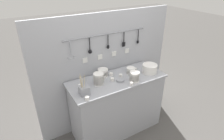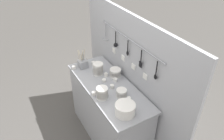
{
  "view_description": "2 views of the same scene",
  "coord_description": "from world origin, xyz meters",
  "px_view_note": "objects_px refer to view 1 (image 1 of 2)",
  "views": [
    {
      "loc": [
        -1.22,
        -1.93,
        2.28
      ],
      "look_at": [
        -0.07,
        0.03,
        1.08
      ],
      "focal_mm": 30.0,
      "sensor_mm": 36.0,
      "label": 1
    },
    {
      "loc": [
        1.9,
        -1.03,
        2.64
      ],
      "look_at": [
        0.04,
        0.03,
        1.18
      ],
      "focal_mm": 35.0,
      "sensor_mm": 36.0,
      "label": 2
    }
  ],
  "objects_px": {
    "cup_by_caddy": "(112,79)",
    "cup_beside_plates": "(131,84)",
    "steel_mixing_bowl": "(120,80)",
    "cup_edge_near": "(80,86)",
    "bowl_stack_tall_left": "(134,77)",
    "cup_back_right": "(103,79)",
    "bowl_stack_back_corner": "(131,71)",
    "cup_centre": "(135,69)",
    "cup_front_right": "(111,74)",
    "bowl_stack_short_front": "(103,72)",
    "cutlery_caddy": "(84,90)",
    "cup_back_left": "(87,98)",
    "plate_stack": "(150,69)",
    "bowl_stack_nested_right": "(99,79)",
    "cup_front_left": "(121,76)"
  },
  "relations": [
    {
      "from": "bowl_stack_nested_right",
      "to": "cup_edge_near",
      "type": "xyz_separation_m",
      "value": [
        -0.25,
        0.04,
        -0.06
      ]
    },
    {
      "from": "cup_front_left",
      "to": "cup_centre",
      "type": "bearing_deg",
      "value": 9.82
    },
    {
      "from": "cup_back_left",
      "to": "bowl_stack_nested_right",
      "type": "bearing_deg",
      "value": 41.23
    },
    {
      "from": "bowl_stack_nested_right",
      "to": "plate_stack",
      "type": "bearing_deg",
      "value": -6.15
    },
    {
      "from": "cup_back_right",
      "to": "cup_front_right",
      "type": "relative_size",
      "value": 1.0
    },
    {
      "from": "bowl_stack_short_front",
      "to": "steel_mixing_bowl",
      "type": "bearing_deg",
      "value": -62.31
    },
    {
      "from": "plate_stack",
      "to": "cup_by_caddy",
      "type": "distance_m",
      "value": 0.61
    },
    {
      "from": "bowl_stack_back_corner",
      "to": "cup_back_left",
      "type": "relative_size",
      "value": 2.48
    },
    {
      "from": "bowl_stack_back_corner",
      "to": "cup_back_left",
      "type": "xyz_separation_m",
      "value": [
        -0.82,
        -0.27,
        -0.03
      ]
    },
    {
      "from": "cup_back_right",
      "to": "cup_by_caddy",
      "type": "xyz_separation_m",
      "value": [
        0.1,
        -0.08,
        0.0
      ]
    },
    {
      "from": "steel_mixing_bowl",
      "to": "bowl_stack_back_corner",
      "type": "bearing_deg",
      "value": 23.84
    },
    {
      "from": "cup_by_caddy",
      "to": "cup_back_left",
      "type": "xyz_separation_m",
      "value": [
        -0.48,
        -0.22,
        0.0
      ]
    },
    {
      "from": "plate_stack",
      "to": "cup_edge_near",
      "type": "distance_m",
      "value": 1.06
    },
    {
      "from": "cup_by_caddy",
      "to": "cup_beside_plates",
      "type": "xyz_separation_m",
      "value": [
        0.16,
        -0.22,
        0.0
      ]
    },
    {
      "from": "bowl_stack_short_front",
      "to": "cup_back_left",
      "type": "relative_size",
      "value": 2.97
    },
    {
      "from": "bowl_stack_tall_left",
      "to": "cup_front_left",
      "type": "bearing_deg",
      "value": 117.99
    },
    {
      "from": "bowl_stack_nested_right",
      "to": "cup_back_right",
      "type": "relative_size",
      "value": 3.23
    },
    {
      "from": "bowl_stack_short_front",
      "to": "cup_by_caddy",
      "type": "bearing_deg",
      "value": -77.1
    },
    {
      "from": "bowl_stack_nested_right",
      "to": "cup_front_left",
      "type": "bearing_deg",
      "value": 1.58
    },
    {
      "from": "bowl_stack_nested_right",
      "to": "plate_stack",
      "type": "xyz_separation_m",
      "value": [
        0.81,
        -0.09,
        -0.02
      ]
    },
    {
      "from": "cutlery_caddy",
      "to": "bowl_stack_back_corner",
      "type": "bearing_deg",
      "value": 10.07
    },
    {
      "from": "bowl_stack_short_front",
      "to": "cup_beside_plates",
      "type": "height_order",
      "value": "bowl_stack_short_front"
    },
    {
      "from": "bowl_stack_short_front",
      "to": "cup_front_left",
      "type": "height_order",
      "value": "bowl_stack_short_front"
    },
    {
      "from": "cup_edge_near",
      "to": "bowl_stack_short_front",
      "type": "bearing_deg",
      "value": 18.02
    },
    {
      "from": "bowl_stack_short_front",
      "to": "cutlery_caddy",
      "type": "height_order",
      "value": "cutlery_caddy"
    },
    {
      "from": "cutlery_caddy",
      "to": "cup_front_right",
      "type": "relative_size",
      "value": 5.4
    },
    {
      "from": "steel_mixing_bowl",
      "to": "cup_edge_near",
      "type": "height_order",
      "value": "cup_edge_near"
    },
    {
      "from": "bowl_stack_back_corner",
      "to": "cup_back_left",
      "type": "bearing_deg",
      "value": -161.69
    },
    {
      "from": "bowl_stack_tall_left",
      "to": "cutlery_caddy",
      "type": "distance_m",
      "value": 0.72
    },
    {
      "from": "bowl_stack_tall_left",
      "to": "cup_back_right",
      "type": "bearing_deg",
      "value": 145.77
    },
    {
      "from": "bowl_stack_short_front",
      "to": "plate_stack",
      "type": "relative_size",
      "value": 0.68
    },
    {
      "from": "bowl_stack_back_corner",
      "to": "cutlery_caddy",
      "type": "bearing_deg",
      "value": -169.93
    },
    {
      "from": "cup_front_right",
      "to": "cup_front_left",
      "type": "relative_size",
      "value": 1.0
    },
    {
      "from": "bowl_stack_tall_left",
      "to": "cup_beside_plates",
      "type": "bearing_deg",
      "value": -146.08
    },
    {
      "from": "plate_stack",
      "to": "cup_back_left",
      "type": "bearing_deg",
      "value": -171.83
    },
    {
      "from": "cup_centre",
      "to": "cup_back_left",
      "type": "bearing_deg",
      "value": -161.92
    },
    {
      "from": "cup_beside_plates",
      "to": "cutlery_caddy",
      "type": "bearing_deg",
      "value": 168.18
    },
    {
      "from": "cup_front_right",
      "to": "bowl_stack_tall_left",
      "type": "bearing_deg",
      "value": -55.98
    },
    {
      "from": "bowl_stack_back_corner",
      "to": "cup_front_left",
      "type": "xyz_separation_m",
      "value": [
        -0.19,
        -0.02,
        -0.03
      ]
    },
    {
      "from": "bowl_stack_back_corner",
      "to": "cup_centre",
      "type": "height_order",
      "value": "bowl_stack_back_corner"
    },
    {
      "from": "cup_centre",
      "to": "bowl_stack_back_corner",
      "type": "bearing_deg",
      "value": -163.72
    },
    {
      "from": "bowl_stack_short_front",
      "to": "bowl_stack_nested_right",
      "type": "relative_size",
      "value": 0.92
    },
    {
      "from": "steel_mixing_bowl",
      "to": "cup_edge_near",
      "type": "relative_size",
      "value": 2.15
    },
    {
      "from": "bowl_stack_tall_left",
      "to": "cup_front_left",
      "type": "xyz_separation_m",
      "value": [
        -0.1,
        0.19,
        -0.05
      ]
    },
    {
      "from": "bowl_stack_nested_right",
      "to": "cup_beside_plates",
      "type": "xyz_separation_m",
      "value": [
        0.36,
        -0.24,
        -0.06
      ]
    },
    {
      "from": "bowl_stack_back_corner",
      "to": "steel_mixing_bowl",
      "type": "bearing_deg",
      "value": -156.16
    },
    {
      "from": "bowl_stack_back_corner",
      "to": "bowl_stack_tall_left",
      "type": "distance_m",
      "value": 0.23
    },
    {
      "from": "cup_beside_plates",
      "to": "bowl_stack_back_corner",
      "type": "bearing_deg",
      "value": 56.35
    },
    {
      "from": "cutlery_caddy",
      "to": "cup_by_caddy",
      "type": "distance_m",
      "value": 0.47
    },
    {
      "from": "cup_centre",
      "to": "cup_back_left",
      "type": "relative_size",
      "value": 1.0
    }
  ]
}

